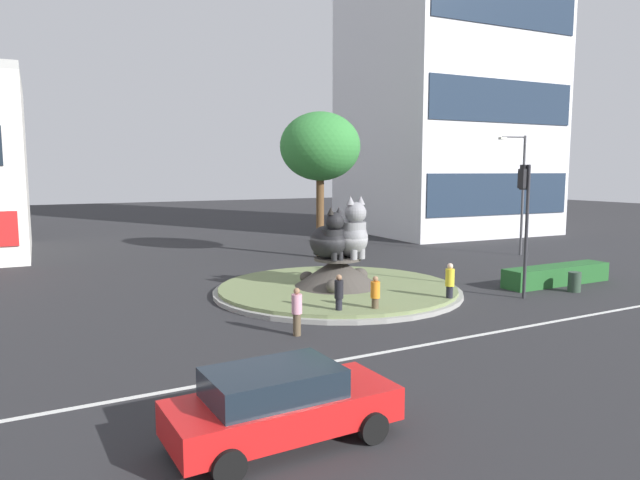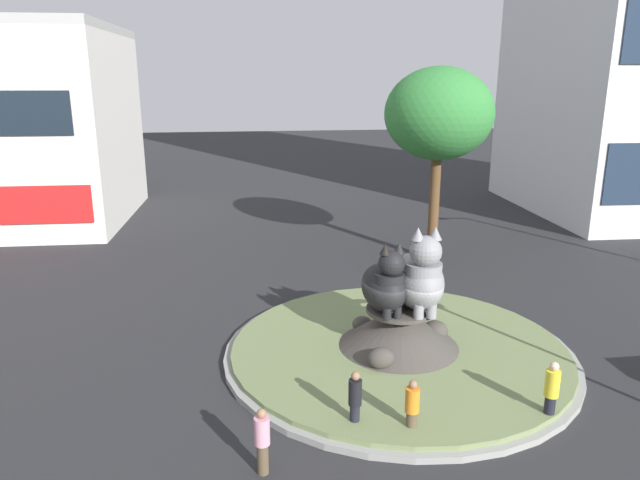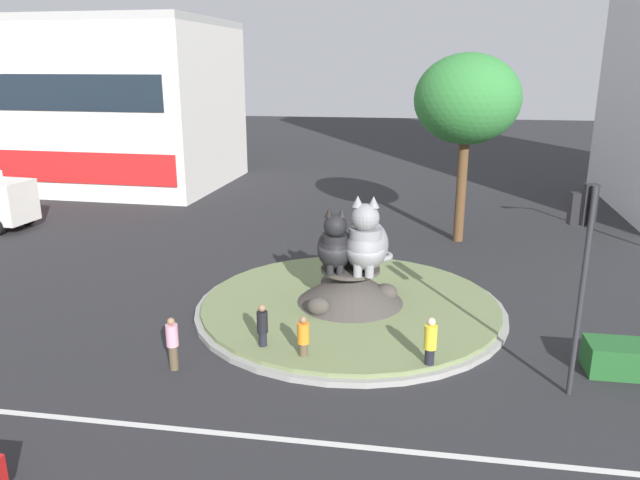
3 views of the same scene
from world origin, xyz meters
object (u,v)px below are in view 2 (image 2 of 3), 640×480
pedestrian_yellow_shirt (551,392)px  pedestrian_pink_shirt (262,440)px  pedestrian_black_shirt (355,400)px  broadleaf_tree_behind_island (439,115)px  pedestrian_orange_shirt (412,408)px  cat_statue_black (385,285)px  cat_statue_grey (419,278)px

pedestrian_yellow_shirt → pedestrian_pink_shirt: bearing=111.6°
pedestrian_pink_shirt → pedestrian_black_shirt: bearing=18.9°
broadleaf_tree_behind_island → pedestrian_orange_shirt: broadleaf_tree_behind_island is taller
pedestrian_pink_shirt → cat_statue_black: bearing=42.1°
broadleaf_tree_behind_island → pedestrian_pink_shirt: size_ratio=5.61×
broadleaf_tree_behind_island → pedestrian_pink_shirt: (-8.86, -14.84, -6.03)m
broadleaf_tree_behind_island → cat_statue_grey: bearing=-111.1°
pedestrian_black_shirt → pedestrian_pink_shirt: (-2.33, -1.25, -0.03)m
cat_statue_black → pedestrian_black_shirt: size_ratio=1.45×
cat_statue_grey → pedestrian_yellow_shirt: size_ratio=1.58×
cat_statue_grey → broadleaf_tree_behind_island: broadleaf_tree_behind_island is taller
broadleaf_tree_behind_island → pedestrian_pink_shirt: broadleaf_tree_behind_island is taller
pedestrian_orange_shirt → pedestrian_pink_shirt: 3.75m
pedestrian_black_shirt → pedestrian_yellow_shirt: bearing=167.3°
cat_statue_black → pedestrian_black_shirt: cat_statue_black is taller
cat_statue_grey → pedestrian_black_shirt: size_ratio=1.67×
broadleaf_tree_behind_island → pedestrian_yellow_shirt: bearing=-96.4°
pedestrian_pink_shirt → pedestrian_yellow_shirt: bearing=-2.4°
broadleaf_tree_behind_island → pedestrian_orange_shirt: size_ratio=5.85×
cat_statue_grey → pedestrian_yellow_shirt: cat_statue_grey is taller
cat_statue_black → broadleaf_tree_behind_island: 11.81m
broadleaf_tree_behind_island → pedestrian_black_shirt: bearing=-115.7°
cat_statue_black → pedestrian_orange_shirt: bearing=-12.9°
cat_statue_black → pedestrian_yellow_shirt: bearing=30.3°
pedestrian_orange_shirt → pedestrian_yellow_shirt: bearing=49.4°
cat_statue_black → broadleaf_tree_behind_island: bearing=145.6°
broadleaf_tree_behind_island → pedestrian_black_shirt: size_ratio=5.47×
cat_statue_grey → pedestrian_black_shirt: bearing=-35.2°
cat_statue_black → pedestrian_pink_shirt: (-4.01, -5.03, -1.59)m
broadleaf_tree_behind_island → pedestrian_pink_shirt: 18.31m
broadleaf_tree_behind_island → pedestrian_pink_shirt: bearing=-120.8°
cat_statue_grey → pedestrian_orange_shirt: cat_statue_grey is taller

